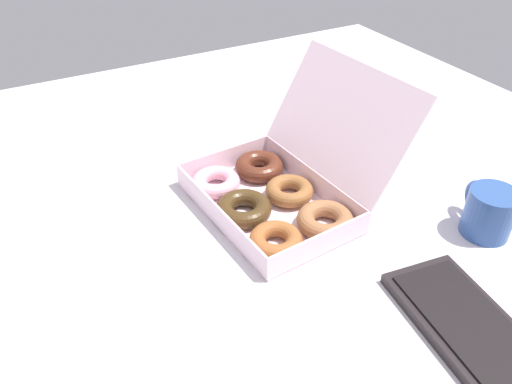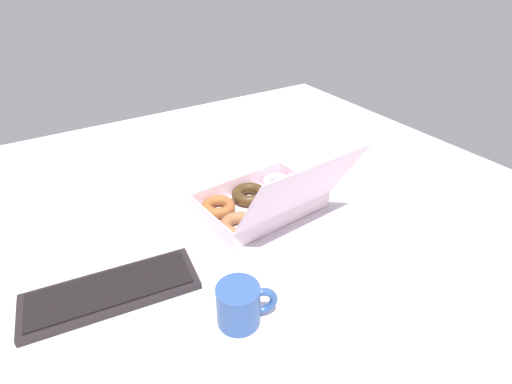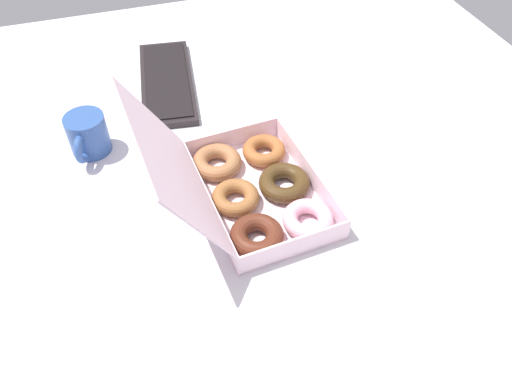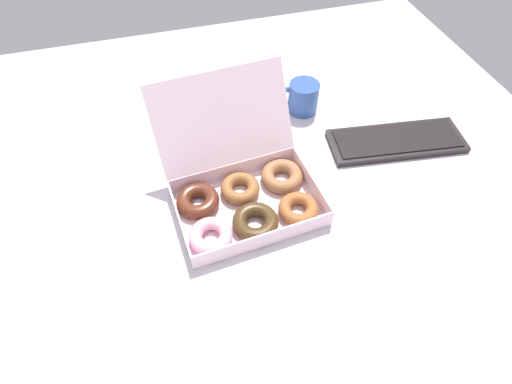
% 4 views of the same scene
% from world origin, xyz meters
% --- Properties ---
extents(ground_plane, '(1.80, 1.80, 0.02)m').
position_xyz_m(ground_plane, '(0.00, 0.00, -0.01)').
color(ground_plane, silver).
extents(donut_box, '(0.37, 0.38, 0.25)m').
position_xyz_m(donut_box, '(-0.03, 0.02, 0.03)').
color(donut_box, white).
rests_on(donut_box, ground_plane).
extents(keyboard, '(0.39, 0.18, 0.02)m').
position_xyz_m(keyboard, '(0.43, 0.11, 0.01)').
color(keyboard, black).
rests_on(keyboard, ground_plane).
extents(coffee_mug, '(0.13, 0.09, 0.09)m').
position_xyz_m(coffee_mug, '(0.22, 0.32, 0.05)').
color(coffee_mug, '#2F5192').
rests_on(coffee_mug, ground_plane).
extents(paper_napkin, '(0.16, 0.16, 0.00)m').
position_xyz_m(paper_napkin, '(-0.23, -0.25, 0.00)').
color(paper_napkin, white).
rests_on(paper_napkin, ground_plane).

